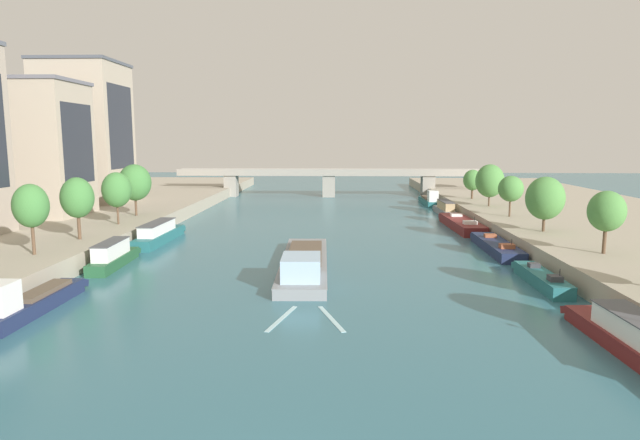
{
  "coord_description": "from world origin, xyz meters",
  "views": [
    {
      "loc": [
        2.46,
        -18.04,
        12.91
      ],
      "look_at": [
        0.0,
        50.32,
        2.85
      ],
      "focal_mm": 30.61,
      "sensor_mm": 36.0,
      "label": 1
    }
  ],
  "objects_px": {
    "tree_left_past_mid": "(31,206)",
    "tree_right_midway": "(545,198)",
    "moored_boat_left_far": "(159,234)",
    "moored_boat_right_lone": "(541,278)",
    "moored_boat_right_midway": "(445,209)",
    "tree_left_nearest": "(117,190)",
    "moored_boat_left_gap_after": "(32,301)",
    "moored_boat_left_second": "(113,256)",
    "tree_right_end_of_row": "(490,181)",
    "moored_boat_right_end": "(461,224)",
    "moored_boat_right_gap_after": "(496,246)",
    "tree_right_distant": "(473,180)",
    "tree_right_past_mid": "(511,189)",
    "tree_right_nearest": "(607,211)",
    "bridge_far": "(329,179)",
    "tree_left_third": "(135,183)",
    "moored_boat_right_upstream": "(430,200)",
    "tree_left_by_lamp": "(77,198)",
    "barge_midriver": "(304,263)"
  },
  "relations": [
    {
      "from": "moored_boat_right_lone",
      "to": "bridge_far",
      "type": "height_order",
      "value": "bridge_far"
    },
    {
      "from": "tree_left_nearest",
      "to": "moored_boat_left_second",
      "type": "bearing_deg",
      "value": -69.88
    },
    {
      "from": "tree_right_nearest",
      "to": "tree_left_by_lamp",
      "type": "bearing_deg",
      "value": 173.96
    },
    {
      "from": "moored_boat_right_lone",
      "to": "moored_boat_right_midway",
      "type": "bearing_deg",
      "value": 89.74
    },
    {
      "from": "barge_midriver",
      "to": "tree_right_distant",
      "type": "distance_m",
      "value": 56.48
    },
    {
      "from": "tree_left_third",
      "to": "bridge_far",
      "type": "xyz_separation_m",
      "value": [
        26.91,
        47.84,
        -2.72
      ]
    },
    {
      "from": "moored_boat_right_lone",
      "to": "tree_left_nearest",
      "type": "bearing_deg",
      "value": 156.29
    },
    {
      "from": "moored_boat_left_gap_after",
      "to": "moored_boat_right_midway",
      "type": "bearing_deg",
      "value": 53.56
    },
    {
      "from": "barge_midriver",
      "to": "tree_right_nearest",
      "type": "distance_m",
      "value": 29.4
    },
    {
      "from": "tree_left_third",
      "to": "tree_right_distant",
      "type": "height_order",
      "value": "tree_left_third"
    },
    {
      "from": "moored_boat_left_far",
      "to": "tree_left_past_mid",
      "type": "distance_m",
      "value": 19.45
    },
    {
      "from": "moored_boat_right_lone",
      "to": "tree_right_midway",
      "type": "bearing_deg",
      "value": 69.73
    },
    {
      "from": "moored_boat_right_midway",
      "to": "tree_left_past_mid",
      "type": "distance_m",
      "value": 65.47
    },
    {
      "from": "tree_left_by_lamp",
      "to": "tree_right_end_of_row",
      "type": "height_order",
      "value": "tree_right_end_of_row"
    },
    {
      "from": "moored_boat_right_end",
      "to": "tree_right_midway",
      "type": "height_order",
      "value": "tree_right_midway"
    },
    {
      "from": "moored_boat_left_gap_after",
      "to": "tree_right_past_mid",
      "type": "xyz_separation_m",
      "value": [
        47.25,
        39.22,
        5.09
      ]
    },
    {
      "from": "moored_boat_left_gap_after",
      "to": "moored_boat_right_end",
      "type": "distance_m",
      "value": 58.05
    },
    {
      "from": "tree_left_past_mid",
      "to": "tree_right_end_of_row",
      "type": "relative_size",
      "value": 0.98
    },
    {
      "from": "tree_right_midway",
      "to": "moored_boat_right_upstream",
      "type": "bearing_deg",
      "value": 97.95
    },
    {
      "from": "moored_boat_right_upstream",
      "to": "tree_right_nearest",
      "type": "bearing_deg",
      "value": -82.77
    },
    {
      "from": "tree_right_past_mid",
      "to": "moored_boat_left_second",
      "type": "bearing_deg",
      "value": -153.3
    },
    {
      "from": "moored_boat_right_midway",
      "to": "tree_right_midway",
      "type": "bearing_deg",
      "value": -78.5
    },
    {
      "from": "tree_right_distant",
      "to": "moored_boat_left_gap_after",
      "type": "bearing_deg",
      "value": -127.1
    },
    {
      "from": "tree_left_past_mid",
      "to": "moored_boat_left_far",
      "type": "bearing_deg",
      "value": 70.71
    },
    {
      "from": "moored_boat_right_midway",
      "to": "tree_left_nearest",
      "type": "height_order",
      "value": "tree_left_nearest"
    },
    {
      "from": "tree_right_nearest",
      "to": "tree_right_distant",
      "type": "distance_m",
      "value": 49.25
    },
    {
      "from": "moored_boat_right_gap_after",
      "to": "tree_right_midway",
      "type": "bearing_deg",
      "value": 17.45
    },
    {
      "from": "tree_right_past_mid",
      "to": "tree_right_end_of_row",
      "type": "xyz_separation_m",
      "value": [
        0.35,
        12.24,
        0.22
      ]
    },
    {
      "from": "moored_boat_right_upstream",
      "to": "moored_boat_left_far",
      "type": "bearing_deg",
      "value": -134.13
    },
    {
      "from": "barge_midriver",
      "to": "tree_right_distant",
      "type": "relative_size",
      "value": 4.44
    },
    {
      "from": "tree_left_past_mid",
      "to": "moored_boat_right_upstream",
      "type": "bearing_deg",
      "value": 51.76
    },
    {
      "from": "tree_left_third",
      "to": "tree_right_distant",
      "type": "xyz_separation_m",
      "value": [
        53.94,
        24.52,
        -1.3
      ]
    },
    {
      "from": "barge_midriver",
      "to": "moored_boat_right_lone",
      "type": "height_order",
      "value": "barge_midriver"
    },
    {
      "from": "moored_boat_right_midway",
      "to": "moored_boat_right_lone",
      "type": "bearing_deg",
      "value": -90.26
    },
    {
      "from": "tree_right_midway",
      "to": "moored_boat_right_gap_after",
      "type": "bearing_deg",
      "value": -162.55
    },
    {
      "from": "moored_boat_left_second",
      "to": "bridge_far",
      "type": "height_order",
      "value": "bridge_far"
    },
    {
      "from": "moored_boat_left_gap_after",
      "to": "tree_right_end_of_row",
      "type": "bearing_deg",
      "value": 47.24
    },
    {
      "from": "tree_left_past_mid",
      "to": "tree_right_midway",
      "type": "relative_size",
      "value": 1.03
    },
    {
      "from": "tree_left_past_mid",
      "to": "tree_right_distant",
      "type": "relative_size",
      "value": 1.26
    },
    {
      "from": "moored_boat_left_far",
      "to": "tree_left_nearest",
      "type": "distance_m",
      "value": 8.02
    },
    {
      "from": "tree_left_past_mid",
      "to": "tree_right_midway",
      "type": "height_order",
      "value": "tree_left_past_mid"
    },
    {
      "from": "moored_boat_left_second",
      "to": "tree_left_third",
      "type": "height_order",
      "value": "tree_left_third"
    },
    {
      "from": "tree_left_nearest",
      "to": "tree_right_end_of_row",
      "type": "bearing_deg",
      "value": 21.82
    },
    {
      "from": "tree_right_end_of_row",
      "to": "tree_right_distant",
      "type": "height_order",
      "value": "tree_right_end_of_row"
    },
    {
      "from": "moored_boat_left_gap_after",
      "to": "moored_boat_left_second",
      "type": "height_order",
      "value": "moored_boat_left_gap_after"
    },
    {
      "from": "tree_right_nearest",
      "to": "bridge_far",
      "type": "relative_size",
      "value": 0.09
    },
    {
      "from": "moored_boat_left_far",
      "to": "moored_boat_right_lone",
      "type": "height_order",
      "value": "moored_boat_left_far"
    },
    {
      "from": "tree_right_end_of_row",
      "to": "moored_boat_right_end",
      "type": "bearing_deg",
      "value": -122.88
    },
    {
      "from": "moored_boat_left_gap_after",
      "to": "tree_right_end_of_row",
      "type": "distance_m",
      "value": 70.3
    },
    {
      "from": "moored_boat_right_end",
      "to": "moored_boat_right_midway",
      "type": "distance_m",
      "value": 14.84
    }
  ]
}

